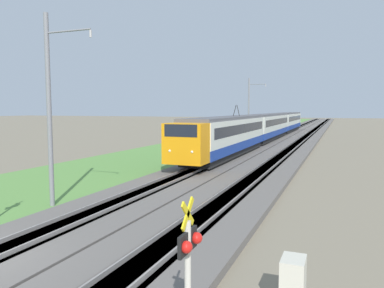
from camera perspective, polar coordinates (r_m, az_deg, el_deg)
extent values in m
cube|color=#605B56|center=(58.22, 12.17, 0.81)|extent=(240.00, 4.40, 0.30)
cube|color=#605B56|center=(57.65, 16.62, 0.66)|extent=(240.00, 4.40, 0.30)
cube|color=#4C4238|center=(58.22, 12.17, 0.81)|extent=(240.00, 1.57, 0.30)
cube|color=gray|center=(58.29, 11.65, 1.04)|extent=(240.00, 0.07, 0.15)
cube|color=gray|center=(58.12, 12.69, 1.01)|extent=(240.00, 0.07, 0.15)
cube|color=#4C4238|center=(57.65, 16.62, 0.66)|extent=(240.00, 1.57, 0.30)
cube|color=gray|center=(57.68, 16.10, 0.90)|extent=(240.00, 0.07, 0.15)
cube|color=gray|center=(57.58, 17.15, 0.86)|extent=(240.00, 0.07, 0.15)
cube|color=#5B8E42|center=(59.57, 6.28, 0.91)|extent=(240.00, 12.35, 0.12)
cube|color=orange|center=(25.07, -0.91, 0.10)|extent=(1.86, 2.76, 2.71)
cube|color=black|center=(24.75, -1.16, 2.13)|extent=(1.34, 2.30, 0.81)
sphere|color=#F2EAC6|center=(24.64, -3.39, -1.05)|extent=(0.20, 0.20, 0.20)
sphere|color=#F2EAC6|center=(24.01, 0.03, -1.21)|extent=(0.20, 0.20, 0.20)
cube|color=navy|center=(34.70, 5.55, -0.08)|extent=(18.42, 2.88, 0.76)
cube|color=silver|center=(34.60, 5.57, 2.15)|extent=(18.42, 2.88, 1.95)
cube|color=black|center=(34.59, 5.58, 2.41)|extent=(16.95, 2.90, 0.82)
cube|color=#515156|center=(34.56, 5.59, 3.97)|extent=(18.42, 2.65, 0.25)
cube|color=black|center=(34.77, 5.54, -1.15)|extent=(17.50, 2.45, 0.55)
cylinder|color=black|center=(27.95, 0.24, -2.40)|extent=(0.86, 0.12, 0.86)
cylinder|color=black|center=(27.58, 2.31, -2.51)|extent=(0.86, 0.12, 0.86)
cube|color=navy|center=(54.09, 11.46, 1.79)|extent=(20.28, 2.88, 0.76)
cube|color=silver|center=(54.03, 11.49, 3.22)|extent=(20.28, 2.88, 1.95)
cube|color=black|center=(54.02, 11.49, 3.38)|extent=(18.66, 2.90, 0.82)
cube|color=#515156|center=(54.00, 11.51, 4.38)|extent=(20.28, 2.65, 0.25)
cube|color=black|center=(54.14, 11.45, 1.09)|extent=(19.26, 2.45, 0.55)
cube|color=navy|center=(74.70, 14.34, 2.68)|extent=(20.28, 2.88, 0.76)
cube|color=silver|center=(74.66, 14.36, 3.72)|extent=(20.28, 2.88, 1.95)
cube|color=black|center=(74.65, 14.36, 3.84)|extent=(18.66, 2.90, 0.82)
cube|color=#515156|center=(74.64, 14.38, 4.56)|extent=(20.28, 2.65, 0.25)
cube|color=black|center=(74.74, 14.33, 2.18)|extent=(19.26, 2.45, 0.55)
cylinder|color=black|center=(37.25, 6.53, 5.10)|extent=(0.06, 0.33, 1.08)
cylinder|color=black|center=(37.16, 7.05, 5.09)|extent=(0.06, 0.33, 1.08)
cube|color=black|center=(27.90, 1.26, -4.24)|extent=(0.10, 0.10, 0.00)
cube|color=black|center=(6.32, -0.66, -14.67)|extent=(0.70, 0.06, 0.36)
sphere|color=red|center=(6.50, 0.70, -14.12)|extent=(0.20, 0.20, 0.20)
sphere|color=red|center=(6.10, -0.86, -15.43)|extent=(0.20, 0.20, 0.20)
cube|color=yellow|center=(6.18, -0.67, -10.58)|extent=(0.49, 0.03, 0.49)
cube|color=yellow|center=(6.18, -0.67, -10.58)|extent=(0.49, 0.03, 0.49)
cylinder|color=slate|center=(18.47, -20.93, 4.48)|extent=(0.22, 0.22, 8.97)
cylinder|color=slate|center=(18.00, -18.41, 16.03)|extent=(0.08, 2.40, 0.08)
cylinder|color=#B2ADA8|center=(17.24, -15.21, 15.93)|extent=(0.10, 0.10, 0.30)
cylinder|color=slate|center=(54.98, 8.63, 5.18)|extent=(0.22, 0.22, 9.07)
cylinder|color=slate|center=(54.84, 9.92, 8.96)|extent=(0.08, 2.40, 0.08)
cylinder|color=#B2ADA8|center=(54.59, 11.17, 8.75)|extent=(0.10, 0.10, 0.30)
cube|color=beige|center=(9.41, 15.12, -20.08)|extent=(0.76, 0.53, 1.28)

